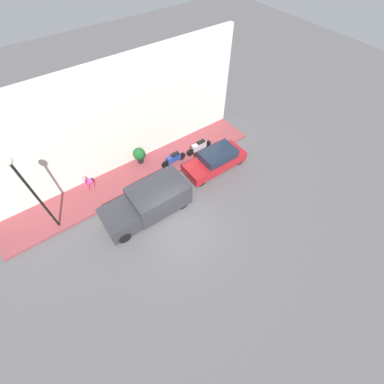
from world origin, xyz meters
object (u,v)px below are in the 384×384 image
Objects in this scene: potted_plant at (139,154)px; scooter_silver at (199,146)px; parked_car at (216,160)px; streetlamp at (27,185)px; cafe_chair at (87,182)px; delivery_van at (147,203)px; motorcycle_blue at (174,159)px.

scooter_silver is at bearing -110.48° from potted_plant.
parked_car is 0.80× the size of streetlamp.
cafe_chair is (1.56, -2.41, -2.92)m from streetlamp.
potted_plant is 1.27× the size of cafe_chair.
scooter_silver is 4.05m from potted_plant.
streetlamp is (2.02, 4.54, 2.74)m from delivery_van.
motorcycle_blue is at bearing -54.51° from delivery_van.
delivery_van is 5.67m from streetlamp.
cafe_chair is (3.58, 2.13, -0.18)m from delivery_van.
streetlamp reaches higher than potted_plant.
potted_plant reaches higher than scooter_silver.
delivery_van is 5.45× the size of cafe_chair.
cafe_chair reaches higher than motorcycle_blue.
motorcycle_blue is 8.31m from streetlamp.
parked_car is 4.57× the size of cafe_chair.
motorcycle_blue is at bearing 49.77° from parked_car.
potted_plant is (1.65, -6.00, -2.77)m from streetlamp.
parked_car is at bearing -130.23° from motorcycle_blue.
streetlamp is (-0.24, 9.78, 3.01)m from scooter_silver.
scooter_silver is at bearing -90.86° from motorcycle_blue.
potted_plant reaches higher than cafe_chair.
scooter_silver is at bearing -88.61° from streetlamp.
parked_car reaches higher than potted_plant.
parked_car is 2.27× the size of motorcycle_blue.
parked_car is 2.73m from motorcycle_blue.
motorcycle_blue is 0.35× the size of streetlamp.
cafe_chair is at bearing 79.83° from scooter_silver.
streetlamp reaches higher than parked_car.
delivery_van is at bearing -149.21° from cafe_chair.
scooter_silver is 1.73× the size of potted_plant.
motorcycle_blue is 5.49m from cafe_chair.
potted_plant is at bearing -21.77° from delivery_van.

